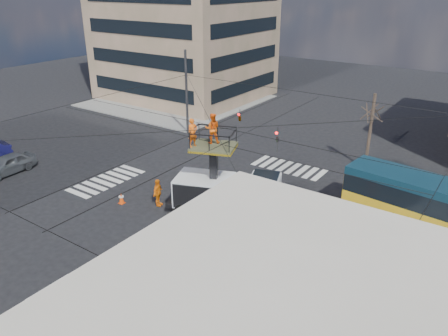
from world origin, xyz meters
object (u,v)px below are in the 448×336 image
worker_ground (158,193)px  parked_car_a (7,164)px  utility_truck (226,183)px  traffic_cone (121,198)px  flagger (319,222)px

worker_ground → parked_car_a: size_ratio=0.43×
parked_car_a → utility_truck: bearing=11.6°
traffic_cone → parked_car_a: 11.01m
worker_ground → traffic_cone: bearing=99.9°
utility_truck → parked_car_a: size_ratio=1.68×
traffic_cone → parked_car_a: parked_car_a is taller
flagger → parked_car_a: (-23.37, -5.18, -0.21)m
traffic_cone → utility_truck: bearing=24.6°
flagger → parked_car_a: bearing=-109.7°
utility_truck → traffic_cone: (-6.46, -2.95, -1.70)m
utility_truck → flagger: bearing=-14.1°
utility_truck → parked_car_a: (-17.35, -4.48, -1.33)m
worker_ground → parked_car_a: (-13.15, -2.70, -0.20)m
utility_truck → traffic_cone: size_ratio=9.62×
utility_truck → traffic_cone: utility_truck is taller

